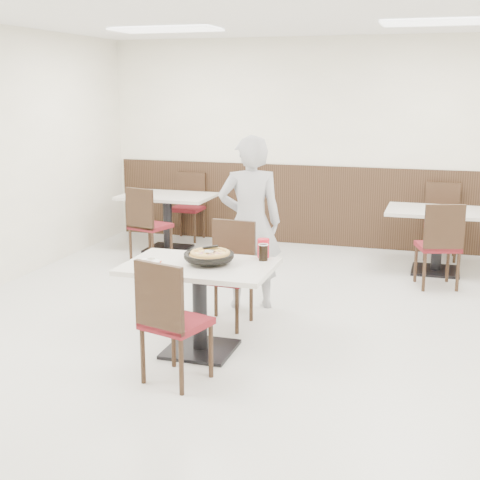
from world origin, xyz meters
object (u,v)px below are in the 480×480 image
(cola_glass, at_px, (263,253))
(bg_chair_left_near, at_px, (150,224))
(bg_table_right, at_px, (437,241))
(chair_far, at_px, (226,275))
(chair_near, at_px, (176,320))
(diner_person, at_px, (250,223))
(pizza, at_px, (210,255))
(side_plate, at_px, (149,262))
(bg_chair_right_far, at_px, (441,222))
(bg_table_left, at_px, (168,222))
(bg_chair_left_far, at_px, (187,207))
(red_cup, at_px, (263,248))
(bg_chair_right_near, at_px, (438,244))
(pizza_pan, at_px, (209,259))
(main_table, at_px, (200,308))

(cola_glass, xyz_separation_m, bg_chair_left_near, (-2.08, 2.31, -0.34))
(bg_table_right, bearing_deg, chair_far, -126.61)
(chair_near, distance_m, diner_person, 1.86)
(pizza, relative_size, side_plate, 1.93)
(bg_chair_right_far, bearing_deg, pizza, 63.25)
(chair_near, bearing_deg, bg_table_left, 130.14)
(pizza, xyz_separation_m, bg_chair_left_far, (-1.70, 3.78, -0.34))
(bg_chair_left_far, bearing_deg, chair_far, 117.57)
(red_cup, xyz_separation_m, bg_chair_right_near, (1.40, 2.13, -0.35))
(pizza_pan, relative_size, bg_chair_left_near, 0.40)
(bg_chair_left_near, bearing_deg, bg_chair_left_far, 106.72)
(main_table, height_order, cola_glass, cola_glass)
(bg_chair_left_far, bearing_deg, bg_chair_right_near, 158.97)
(diner_person, bearing_deg, pizza, 67.91)
(cola_glass, height_order, bg_chair_right_near, bg_chair_right_near)
(red_cup, bearing_deg, bg_table_left, 126.39)
(pizza, distance_m, bg_chair_left_far, 4.16)
(chair_near, bearing_deg, chair_far, 107.40)
(chair_near, relative_size, diner_person, 0.56)
(red_cup, bearing_deg, bg_chair_right_far, 67.55)
(red_cup, bearing_deg, main_table, -140.43)
(pizza_pan, bearing_deg, bg_chair_right_near, 54.36)
(pizza, bearing_deg, bg_chair_left_far, 114.16)
(side_plate, bearing_deg, bg_table_right, 55.14)
(chair_near, height_order, bg_table_right, chair_near)
(cola_glass, relative_size, bg_table_left, 0.11)
(cola_glass, distance_m, bg_chair_right_far, 3.81)
(chair_far, xyz_separation_m, bg_table_left, (-1.66, 2.53, -0.10))
(bg_table_right, relative_size, bg_chair_right_near, 1.26)
(bg_chair_left_near, relative_size, bg_chair_right_far, 1.00)
(chair_far, distance_m, bg_chair_left_far, 3.58)
(bg_chair_left_far, bearing_deg, pizza, 114.61)
(side_plate, bearing_deg, pizza_pan, 14.01)
(main_table, distance_m, pizza_pan, 0.42)
(bg_chair_right_near, bearing_deg, bg_chair_left_far, 141.73)
(side_plate, xyz_separation_m, bg_table_left, (-1.25, 3.28, -0.38))
(pizza, distance_m, bg_table_right, 3.54)
(chair_far, relative_size, bg_chair_left_far, 1.00)
(cola_glass, height_order, bg_chair_left_far, bg_chair_left_far)
(pizza_pan, bearing_deg, cola_glass, 30.63)
(bg_chair_right_near, bearing_deg, cola_glass, -138.40)
(diner_person, height_order, bg_chair_right_near, diner_person)
(red_cup, bearing_deg, bg_chair_left_far, 120.62)
(chair_near, xyz_separation_m, bg_chair_right_far, (1.82, 4.37, 0.00))
(red_cup, bearing_deg, chair_near, -113.26)
(pizza_pan, height_order, bg_table_right, pizza_pan)
(side_plate, xyz_separation_m, bg_chair_left_far, (-1.22, 3.94, -0.28))
(pizza, height_order, bg_chair_right_far, bg_chair_right_far)
(red_cup, bearing_deg, side_plate, -152.03)
(main_table, distance_m, chair_far, 0.68)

